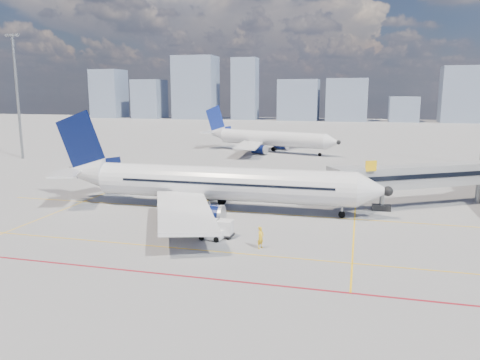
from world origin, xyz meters
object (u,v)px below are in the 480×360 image
object	(u,v)px
cargo_dolly	(218,228)
second_aircraft	(266,138)
baggage_tug	(210,232)
ramp_worker	(261,238)
main_aircraft	(209,183)
belt_loader	(181,211)

from	to	relation	value
cargo_dolly	second_aircraft	bearing A→B (deg)	98.45
baggage_tug	cargo_dolly	size ratio (longest dim) A/B	0.73
second_aircraft	ramp_worker	distance (m)	68.85
cargo_dolly	ramp_worker	xyz separation A→B (m)	(4.75, -2.23, 0.07)
main_aircraft	ramp_worker	xyz separation A→B (m)	(8.83, -12.31, -2.22)
second_aircraft	belt_loader	distance (m)	59.15
belt_loader	baggage_tug	bearing A→B (deg)	-39.40
cargo_dolly	baggage_tug	bearing A→B (deg)	-111.93
main_aircraft	ramp_worker	bearing A→B (deg)	-54.72
second_aircraft	belt_loader	xyz separation A→B (m)	(1.86, -59.06, -2.67)
cargo_dolly	belt_loader	world-z (taller)	belt_loader
ramp_worker	belt_loader	bearing A→B (deg)	78.58
second_aircraft	baggage_tug	xyz separation A→B (m)	(7.71, -66.33, -2.51)
baggage_tug	cargo_dolly	xyz separation A→B (m)	(0.42, 0.96, 0.22)
main_aircraft	cargo_dolly	distance (m)	11.12
main_aircraft	second_aircraft	bearing A→B (deg)	93.79
cargo_dolly	ramp_worker	size ratio (longest dim) A/B	1.57
ramp_worker	second_aircraft	bearing A→B (deg)	37.15
cargo_dolly	ramp_worker	bearing A→B (deg)	-23.75
baggage_tug	belt_loader	world-z (taller)	belt_loader
cargo_dolly	ramp_worker	world-z (taller)	ramp_worker
second_aircraft	belt_loader	bearing A→B (deg)	-69.23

